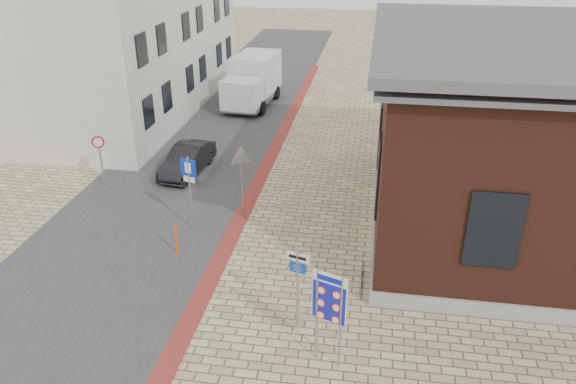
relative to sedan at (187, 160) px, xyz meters
The scene contains 16 objects.
ground 10.68m from the sedan, 60.44° to the right, with size 120.00×120.00×0.00m, color tan.
road_strip 5.76m from the sedan, 92.41° to the left, with size 7.00×60.00×0.02m, color #38383A.
curb_strip 3.39m from the sedan, 12.56° to the left, with size 0.60×40.00×0.02m, color maroon.
brick_building 14.72m from the sedan, ahead, with size 13.00×13.00×6.80m.
townhouse_near 7.28m from the sedan, 154.57° to the left, with size 7.40×6.40×8.30m.
townhouse_mid 11.17m from the sedan, 123.31° to the left, with size 7.40×6.40×9.10m.
townhouse_far 16.20m from the sedan, 111.28° to the left, with size 7.40×6.40×8.30m.
bike_rack 10.62m from the sedan, 41.81° to the right, with size 0.08×1.80×0.60m.
sedan is the anchor object (origin of this frame).
box_truck 10.35m from the sedan, 86.09° to the left, with size 2.69×5.65×2.87m.
border_sign 13.03m from the sedan, 56.22° to the right, with size 0.86×0.36×2.65m.
essen_sign 11.42m from the sedan, 56.61° to the right, with size 0.66×0.22×2.49m.
parking_sign 5.26m from the sedan, 69.77° to the right, with size 0.60×0.22×2.80m.
yield_sign 4.84m from the sedan, 45.13° to the right, with size 0.93×0.35×2.69m.
speed_sign 3.66m from the sedan, 149.36° to the right, with size 0.50×0.20×2.20m.
bollard 6.71m from the sedan, 74.80° to the right, with size 0.10×0.10×1.06m, color #EB590C.
Camera 1 is at (2.71, -12.43, 10.12)m, focal length 35.00 mm.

